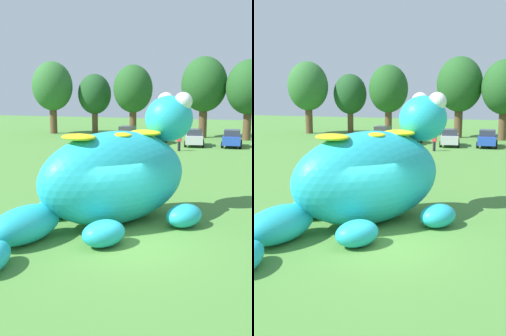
% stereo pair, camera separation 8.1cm
% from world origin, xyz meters
% --- Properties ---
extents(ground_plane, '(160.00, 160.00, 0.00)m').
position_xyz_m(ground_plane, '(0.00, 0.00, 0.00)').
color(ground_plane, '#4C8438').
extents(giant_inflatable_creature, '(6.71, 9.70, 4.98)m').
position_xyz_m(giant_inflatable_creature, '(-1.43, 1.86, 1.82)').
color(giant_inflatable_creature, '#23B2C6').
rests_on(giant_inflatable_creature, ground).
extents(car_yellow, '(2.32, 4.28, 1.72)m').
position_xyz_m(car_yellow, '(-12.16, 28.70, 0.86)').
color(car_yellow, yellow).
rests_on(car_yellow, ground).
extents(car_green, '(2.37, 4.30, 1.72)m').
position_xyz_m(car_green, '(-8.49, 27.99, 0.86)').
color(car_green, '#1E7238').
rests_on(car_green, ground).
extents(car_silver, '(2.56, 4.36, 1.72)m').
position_xyz_m(car_silver, '(-4.21, 27.34, 0.86)').
color(car_silver, '#B7BABF').
rests_on(car_silver, ground).
extents(car_blue, '(2.25, 4.25, 1.72)m').
position_xyz_m(car_blue, '(-0.59, 27.95, 0.86)').
color(car_blue, '#2347B7').
rests_on(car_blue, ground).
extents(tree_far_left, '(5.49, 5.49, 9.74)m').
position_xyz_m(tree_far_left, '(-25.55, 34.12, 6.37)').
color(tree_far_left, brown).
rests_on(tree_far_left, ground).
extents(tree_left, '(4.59, 4.59, 8.14)m').
position_xyz_m(tree_left, '(-20.64, 37.10, 5.33)').
color(tree_left, brown).
rests_on(tree_left, ground).
extents(tree_mid_left, '(5.13, 5.13, 9.10)m').
position_xyz_m(tree_mid_left, '(-14.52, 36.18, 5.95)').
color(tree_mid_left, brown).
rests_on(tree_mid_left, ground).
extents(tree_centre_left, '(5.50, 5.50, 9.76)m').
position_xyz_m(tree_centre_left, '(-5.24, 36.20, 6.39)').
color(tree_centre_left, brown).
rests_on(tree_centre_left, ground).
extents(tree_centre, '(5.14, 5.14, 9.12)m').
position_xyz_m(tree_centre, '(0.08, 35.23, 5.97)').
color(tree_centre, brown).
rests_on(tree_centre, ground).
extents(spectator_mid_field, '(0.38, 0.26, 1.71)m').
position_xyz_m(spectator_mid_field, '(-8.53, 10.75, 0.85)').
color(spectator_mid_field, '#2D334C').
rests_on(spectator_mid_field, ground).
extents(spectator_by_cars, '(0.38, 0.26, 1.71)m').
position_xyz_m(spectator_by_cars, '(-4.63, 22.94, 0.85)').
color(spectator_by_cars, black).
rests_on(spectator_by_cars, ground).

